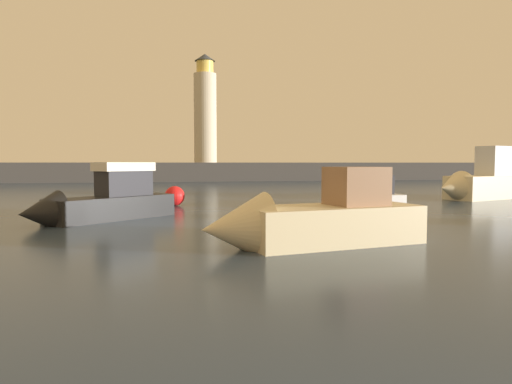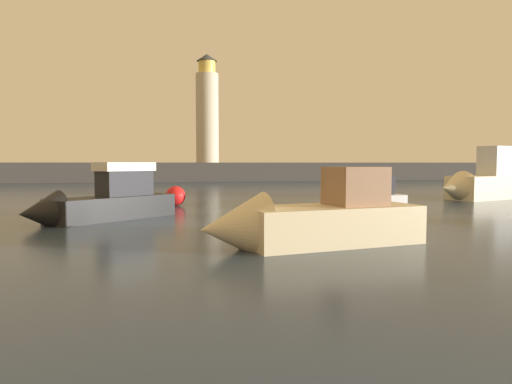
{
  "view_description": "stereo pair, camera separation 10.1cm",
  "coord_description": "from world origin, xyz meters",
  "px_view_note": "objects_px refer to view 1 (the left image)",
  "views": [
    {
      "loc": [
        -2.02,
        -0.61,
        2.23
      ],
      "look_at": [
        1.17,
        15.58,
        1.17
      ],
      "focal_mm": 31.65,
      "sensor_mm": 36.0,
      "label": 1
    },
    {
      "loc": [
        -1.92,
        -0.63,
        2.23
      ],
      "look_at": [
        1.17,
        15.58,
        1.17
      ],
      "focal_mm": 31.65,
      "sensor_mm": 36.0,
      "label": 2
    }
  ],
  "objects_px": {
    "motorboat_3": "(360,196)",
    "motorboat_4": "(306,221)",
    "motorboat_0": "(485,182)",
    "motorboat_6": "(100,202)",
    "lighthouse": "(205,111)",
    "mooring_buoy": "(175,196)"
  },
  "relations": [
    {
      "from": "motorboat_4",
      "to": "motorboat_6",
      "type": "distance_m",
      "value": 9.13
    },
    {
      "from": "motorboat_0",
      "to": "motorboat_4",
      "type": "relative_size",
      "value": 1.31
    },
    {
      "from": "motorboat_0",
      "to": "motorboat_4",
      "type": "xyz_separation_m",
      "value": [
        -15.7,
        -13.11,
        -0.39
      ]
    },
    {
      "from": "motorboat_0",
      "to": "motorboat_4",
      "type": "distance_m",
      "value": 20.45
    },
    {
      "from": "motorboat_0",
      "to": "motorboat_4",
      "type": "height_order",
      "value": "motorboat_0"
    },
    {
      "from": "motorboat_4",
      "to": "motorboat_0",
      "type": "bearing_deg",
      "value": 39.86
    },
    {
      "from": "motorboat_0",
      "to": "motorboat_6",
      "type": "xyz_separation_m",
      "value": [
        -21.94,
        -6.45,
        -0.33
      ]
    },
    {
      "from": "motorboat_3",
      "to": "motorboat_4",
      "type": "relative_size",
      "value": 0.89
    },
    {
      "from": "mooring_buoy",
      "to": "motorboat_3",
      "type": "bearing_deg",
      "value": -9.97
    },
    {
      "from": "motorboat_0",
      "to": "mooring_buoy",
      "type": "height_order",
      "value": "motorboat_0"
    },
    {
      "from": "motorboat_4",
      "to": "lighthouse",
      "type": "bearing_deg",
      "value": 88.71
    },
    {
      "from": "motorboat_4",
      "to": "motorboat_6",
      "type": "bearing_deg",
      "value": 133.15
    },
    {
      "from": "lighthouse",
      "to": "motorboat_4",
      "type": "distance_m",
      "value": 44.74
    },
    {
      "from": "lighthouse",
      "to": "motorboat_0",
      "type": "relative_size",
      "value": 1.57
    },
    {
      "from": "motorboat_3",
      "to": "motorboat_4",
      "type": "xyz_separation_m",
      "value": [
        -6.28,
        -10.49,
        0.16
      ]
    },
    {
      "from": "lighthouse",
      "to": "mooring_buoy",
      "type": "bearing_deg",
      "value": -97.65
    },
    {
      "from": "motorboat_4",
      "to": "mooring_buoy",
      "type": "height_order",
      "value": "motorboat_4"
    },
    {
      "from": "motorboat_6",
      "to": "motorboat_4",
      "type": "bearing_deg",
      "value": -46.85
    },
    {
      "from": "motorboat_4",
      "to": "motorboat_6",
      "type": "relative_size",
      "value": 1.12
    },
    {
      "from": "motorboat_0",
      "to": "motorboat_3",
      "type": "bearing_deg",
      "value": -164.49
    },
    {
      "from": "lighthouse",
      "to": "motorboat_6",
      "type": "relative_size",
      "value": 2.3
    },
    {
      "from": "motorboat_6",
      "to": "mooring_buoy",
      "type": "xyz_separation_m",
      "value": [
        2.96,
        5.51,
        -0.21
      ]
    }
  ]
}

